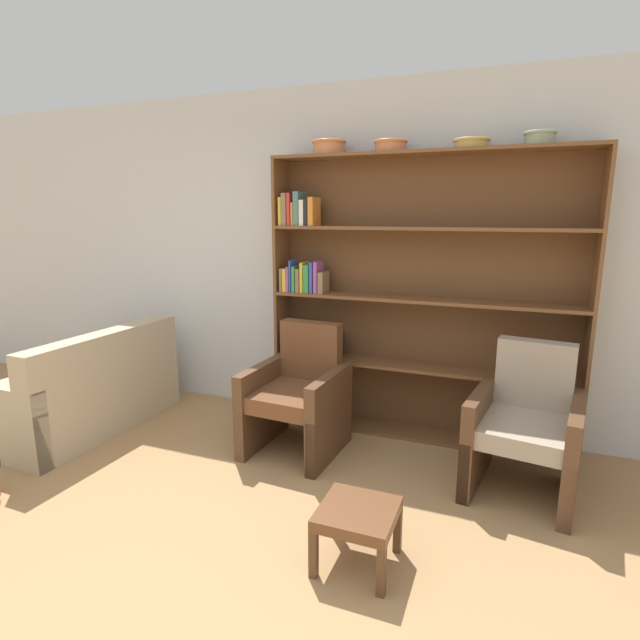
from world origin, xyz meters
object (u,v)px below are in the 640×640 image
object	(u,v)px
bowl_slate	(472,143)
armchair_cushioned	(526,428)
bowl_terracotta	(540,137)
couch	(80,393)
bookshelf	(396,303)
footstool	(358,518)
bowl_cream	(329,147)
bowl_sage	(390,145)
armchair_leather	(298,396)

from	to	relation	value
bowl_slate	armchair_cushioned	xyz separation A→B (m)	(0.49, -0.55, -1.81)
bowl_terracotta	couch	xyz separation A→B (m)	(-3.37, -0.85, -1.95)
bookshelf	bowl_terracotta	size ratio (longest dim) A/B	11.15
footstool	armchair_cushioned	bearing A→B (deg)	54.03
bowl_cream	couch	bearing A→B (deg)	-155.82
bowl_terracotta	bowl_sage	bearing A→B (deg)	180.00
couch	footstool	xyz separation A→B (m)	(2.65, -0.78, -0.03)
bookshelf	armchair_leather	size ratio (longest dim) A/B	2.52
bowl_terracotta	armchair_cushioned	world-z (taller)	bowl_terracotta
bookshelf	bowl_slate	xyz separation A→B (m)	(0.50, -0.03, 1.16)
bowl_cream	footstool	size ratio (longest dim) A/B	0.70
armchair_leather	bowl_cream	bearing A→B (deg)	-90.43
bowl_terracotta	footstool	size ratio (longest dim) A/B	0.56
couch	armchair_cushioned	world-z (taller)	armchair_cushioned
armchair_leather	footstool	bearing A→B (deg)	129.71
bowl_terracotta	bowl_cream	bearing A→B (deg)	-180.00
armchair_leather	bowl_terracotta	bearing A→B (deg)	-157.01
bowl_terracotta	couch	bearing A→B (deg)	-165.90
bowl_terracotta	couch	distance (m)	3.99
bowl_slate	footstool	world-z (taller)	bowl_slate
couch	armchair_cushioned	bearing A→B (deg)	-83.18
bowl_cream	bowl_terracotta	bearing A→B (deg)	0.00
bowl_sage	armchair_leather	bearing A→B (deg)	-133.29
bookshelf	armchair_leather	bearing A→B (deg)	-135.51
bookshelf	armchair_cushioned	world-z (taller)	bookshelf
bowl_slate	couch	xyz separation A→B (m)	(-2.94, -0.85, -1.94)
bowl_cream	armchair_cushioned	size ratio (longest dim) A/B	0.28
bookshelf	footstool	xyz separation A→B (m)	(0.21, -1.65, -0.80)
bookshelf	bowl_cream	size ratio (longest dim) A/B	8.89
bowl_cream	bowl_terracotta	size ratio (longest dim) A/B	1.25
bookshelf	bowl_slate	bearing A→B (deg)	-3.24
bowl_slate	footstool	xyz separation A→B (m)	(-0.29, -1.62, -1.97)
bowl_sage	armchair_cushioned	bearing A→B (deg)	-27.27
bowl_slate	bowl_terracotta	world-z (taller)	bowl_terracotta
couch	bowl_terracotta	bearing A→B (deg)	-74.08
armchair_cushioned	footstool	bearing A→B (deg)	62.46
bowl_slate	footstool	bearing A→B (deg)	-100.25
bowl_slate	armchair_leather	world-z (taller)	bowl_slate
bowl_sage	bowl_slate	world-z (taller)	bowl_sage
bookshelf	armchair_cushioned	size ratio (longest dim) A/B	2.52
bookshelf	bowl_cream	distance (m)	1.31
couch	footstool	size ratio (longest dim) A/B	3.95
bowl_cream	armchair_leather	size ratio (longest dim) A/B	0.28
bookshelf	bowl_terracotta	xyz separation A→B (m)	(0.94, -0.03, 1.18)
footstool	armchair_leather	bearing A→B (deg)	126.49
bookshelf	bowl_terracotta	bearing A→B (deg)	-1.75
bookshelf	couch	xyz separation A→B (m)	(-2.44, -0.88, -0.77)
armchair_leather	footstool	distance (m)	1.35
armchair_leather	footstool	xyz separation A→B (m)	(0.80, -1.08, -0.16)
bowl_sage	armchair_leather	distance (m)	1.97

